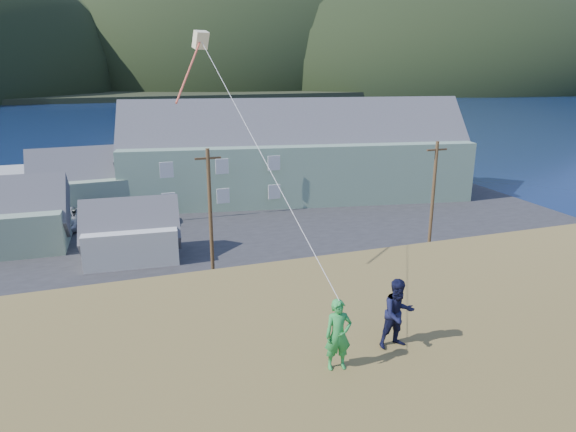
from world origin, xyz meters
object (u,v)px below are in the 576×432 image
object	(u,v)px
wharf	(104,173)
lodge	(296,153)
shed_palegreen_near	(3,218)
kite_flyer_navy	(398,314)
kite_flyer_green	(338,335)
shed_white	(131,232)
shed_palegreen_far	(93,182)

from	to	relation	value
wharf	lodge	xyz separation A→B (m)	(19.78, -18.01, 4.41)
shed_palegreen_near	kite_flyer_navy	distance (m)	36.42
kite_flyer_green	lodge	bearing A→B (deg)	79.51
lodge	kite_flyer_green	xyz separation A→B (m)	(-13.72, -41.36, 3.21)
shed_white	shed_palegreen_far	distance (m)	14.90
wharf	shed_palegreen_near	distance (m)	27.22
kite_flyer_green	shed_palegreen_far	bearing A→B (deg)	106.93
wharf	kite_flyer_navy	bearing A→B (deg)	-82.41
shed_palegreen_near	kite_flyer_green	distance (m)	36.08
lodge	shed_palegreen_far	size ratio (longest dim) A/B	3.20
shed_palegreen_far	kite_flyer_navy	xyz separation A→B (m)	(8.57, -42.02, 5.18)
shed_white	shed_palegreen_far	size ratio (longest dim) A/B	0.63
kite_flyer_green	shed_palegreen_near	bearing A→B (deg)	119.44
shed_white	kite_flyer_green	bearing A→B (deg)	-77.73
shed_palegreen_far	kite_flyer_navy	bearing A→B (deg)	-80.77
wharf	shed_white	world-z (taller)	shed_white
shed_white	wharf	bearing A→B (deg)	98.24
shed_palegreen_near	shed_white	distance (m)	10.67
shed_white	kite_flyer_green	world-z (taller)	kite_flyer_green
shed_palegreen_near	shed_white	bearing A→B (deg)	-28.05
shed_palegreen_far	kite_flyer_navy	distance (m)	43.20
shed_palegreen_near	shed_white	size ratio (longest dim) A/B	1.33
wharf	shed_palegreen_far	size ratio (longest dim) A/B	2.24
shed_white	kite_flyer_navy	distance (m)	28.63
shed_palegreen_near	kite_flyer_green	xyz separation A→B (m)	(13.12, -33.17, 5.46)
wharf	shed_palegreen_near	bearing A→B (deg)	-105.07
lodge	shed_palegreen_near	distance (m)	28.15
wharf	shed_white	xyz separation A→B (m)	(2.17, -31.55, 1.70)
shed_white	kite_flyer_green	distance (m)	28.71
kite_flyer_green	kite_flyer_navy	bearing A→B (deg)	20.40
wharf	shed_white	distance (m)	31.67
shed_palegreen_near	kite_flyer_navy	xyz separation A→B (m)	(14.92, -32.77, 5.50)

